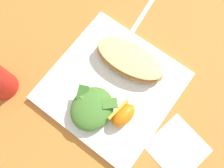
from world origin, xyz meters
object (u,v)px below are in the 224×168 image
object	(u,v)px
orange_wedge_front	(123,115)
metal_fork	(148,6)
cheesy_pizza_bread	(129,60)
paper_napkin	(178,148)
white_plate	(112,86)
green_salad_pile	(91,108)

from	to	relation	value
orange_wedge_front	metal_fork	distance (m)	0.30
cheesy_pizza_bread	paper_napkin	world-z (taller)	cheesy_pizza_bread
white_plate	paper_napkin	xyz separation A→B (m)	(-0.03, -0.20, -0.01)
orange_wedge_front	metal_fork	world-z (taller)	orange_wedge_front
white_plate	cheesy_pizza_bread	size ratio (longest dim) A/B	1.57
orange_wedge_front	paper_napkin	distance (m)	0.14
cheesy_pizza_bread	paper_napkin	bearing A→B (deg)	-114.85
paper_napkin	metal_fork	xyz separation A→B (m)	(0.26, 0.26, 0.00)
green_salad_pile	paper_napkin	world-z (taller)	green_salad_pile
cheesy_pizza_bread	metal_fork	bearing A→B (deg)	17.58
white_plate	green_salad_pile	xyz separation A→B (m)	(-0.07, 0.00, 0.03)
orange_wedge_front	metal_fork	bearing A→B (deg)	22.70
green_salad_pile	cheesy_pizza_bread	bearing A→B (deg)	-0.65
green_salad_pile	white_plate	bearing A→B (deg)	-2.90
white_plate	green_salad_pile	size ratio (longest dim) A/B	2.80
white_plate	orange_wedge_front	xyz separation A→B (m)	(-0.04, -0.06, 0.03)
white_plate	orange_wedge_front	distance (m)	0.08
green_salad_pile	metal_fork	world-z (taller)	green_salad_pile
orange_wedge_front	metal_fork	xyz separation A→B (m)	(0.28, 0.12, -0.03)
white_plate	orange_wedge_front	size ratio (longest dim) A/B	4.34
orange_wedge_front	green_salad_pile	bearing A→B (deg)	113.76
cheesy_pizza_bread	green_salad_pile	distance (m)	0.14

